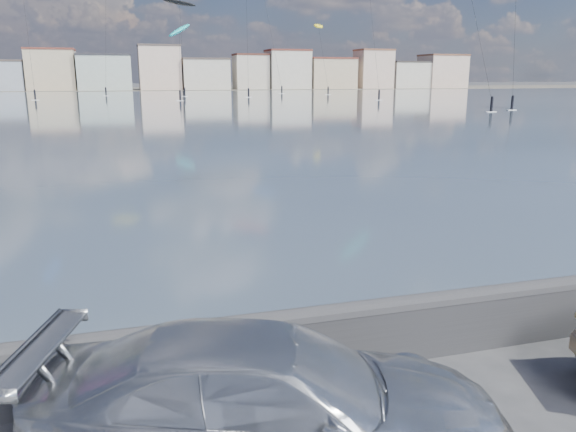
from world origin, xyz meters
name	(u,v)px	position (x,y,z in m)	size (l,w,h in m)	color
bay_water	(132,104)	(0.00, 91.50, 0.01)	(500.00, 177.00, 0.00)	#3E525E
far_shore_strip	(125,89)	(0.00, 200.00, 0.01)	(500.00, 60.00, 0.00)	#4C473D
seawall	(248,346)	(0.00, 2.70, 0.58)	(400.00, 0.36, 1.08)	#28282B
far_buildings	(129,71)	(1.31, 186.00, 6.03)	(240.79, 13.26, 14.60)	#B2B7C6
car_silver	(271,402)	(-0.14, 0.79, 0.82)	(2.29, 5.62, 1.63)	silver
kitesurfer_2	(180,31)	(10.26, 111.43, 12.92)	(6.62, 14.68, 15.26)	#19BFBF
kitesurfer_12	(179,4)	(13.29, 138.78, 21.04)	(8.59, 18.85, 22.78)	black
kitesurfer_20	(319,27)	(49.19, 140.61, 16.76)	(6.51, 20.14, 18.27)	yellow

